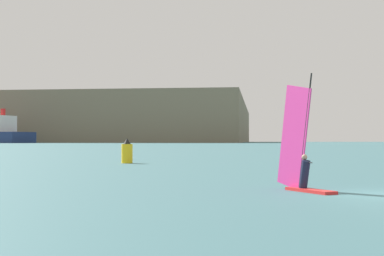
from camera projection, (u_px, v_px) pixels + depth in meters
The scene contains 2 objects.
windsurfer at pixel (301, 158), 21.64m from camera, with size 1.24×3.32×4.55m.
channel_buoy at pixel (127, 152), 48.13m from camera, with size 0.96×0.96×2.17m.
Camera 1 is at (-10.52, -18.66, 1.96)m, focal length 51.94 mm.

